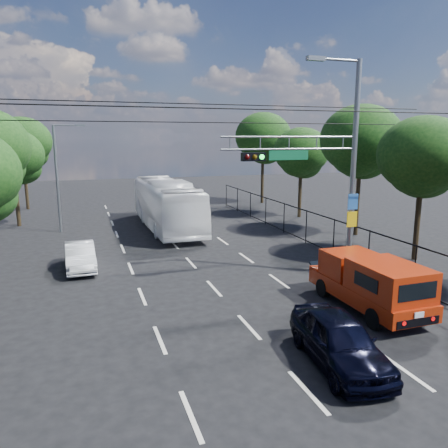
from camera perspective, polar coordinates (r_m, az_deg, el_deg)
name	(u,v)px	position (r m, az deg, el deg)	size (l,w,h in m)	color
ground	(308,392)	(11.83, 10.88, -20.73)	(120.00, 120.00, 0.00)	black
lane_markings	(182,253)	(24.07, -5.50, -3.80)	(6.12, 38.00, 0.01)	beige
signal_mast	(330,161)	(19.66, 13.67, 8.06)	(6.43, 0.39, 9.50)	slate
streetlight_left	(59,173)	(30.80, -20.70, 6.26)	(2.09, 0.22, 7.08)	slate
utility_wires	(207,112)	(18.27, -2.21, 14.39)	(22.00, 5.04, 0.74)	black
fence_right	(322,232)	(24.96, 12.70, -1.05)	(0.06, 34.03, 2.00)	black
tree_right_b	(423,161)	(24.09, 24.51, 7.46)	(4.50, 4.50, 7.31)	black
tree_right_c	(361,145)	(29.12, 17.44, 9.76)	(5.10, 5.10, 8.29)	black
tree_right_d	(301,155)	(34.89, 10.06, 8.81)	(4.32, 4.32, 7.02)	black
tree_right_e	(263,141)	(42.16, 5.13, 10.80)	(5.28, 5.28, 8.58)	black
tree_left_d	(14,160)	(34.02, -25.78, 7.59)	(4.20, 4.20, 6.83)	black
tree_left_e	(23,146)	(41.96, -24.79, 9.27)	(4.92, 4.92, 7.99)	black
red_pickup	(370,282)	(16.90, 18.48, -7.14)	(2.04, 5.39, 1.99)	black
navy_hatchback	(339,340)	(12.90, 14.83, -14.48)	(1.67, 4.16, 1.42)	black
white_bus	(166,204)	(30.58, -7.54, 2.59)	(2.82, 12.06, 3.36)	white
white_van	(80,256)	(22.10, -18.27, -4.02)	(1.33, 3.82, 1.26)	silver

